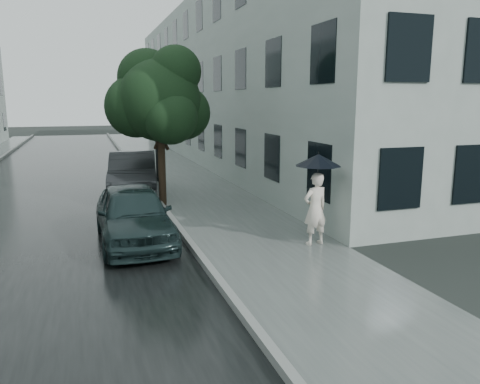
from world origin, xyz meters
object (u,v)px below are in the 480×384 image
object	(u,v)px
pedestrian	(315,209)
lamp_post	(152,117)
car_near	(134,214)
car_far	(133,173)
street_tree	(159,99)

from	to	relation	value
pedestrian	lamp_post	bearing A→B (deg)	-86.06
car_near	car_far	bearing A→B (deg)	83.53
pedestrian	car_near	bearing A→B (deg)	-29.01
pedestrian	street_tree	xyz separation A→B (m)	(-2.78, 5.66, 2.59)
pedestrian	car_near	xyz separation A→B (m)	(-4.13, 1.50, -0.16)
pedestrian	car_far	bearing A→B (deg)	-74.46
car_near	car_far	world-z (taller)	car_far
pedestrian	car_near	distance (m)	4.40
car_near	lamp_post	bearing A→B (deg)	77.94
pedestrian	lamp_post	size ratio (longest dim) A/B	0.37
street_tree	car_far	bearing A→B (deg)	110.10
street_tree	car_near	distance (m)	5.17
car_far	street_tree	bearing A→B (deg)	-63.34
pedestrian	street_tree	distance (m)	6.82
pedestrian	car_far	world-z (taller)	pedestrian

